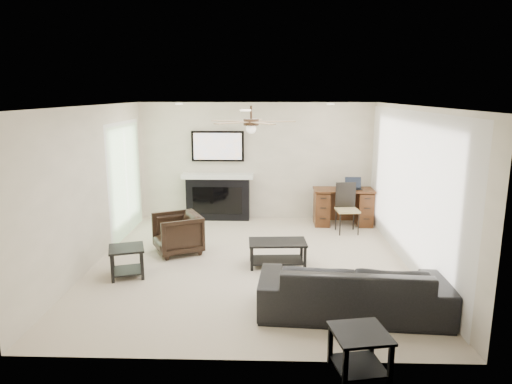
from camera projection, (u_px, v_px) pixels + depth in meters
room_shell at (263, 159)px, 7.08m from camera, size 5.50×5.54×2.52m
sofa at (353, 288)px, 5.60m from camera, size 2.35×1.05×0.67m
armchair at (177, 233)px, 7.78m from camera, size 1.00×0.99×0.68m
coffee_table at (277, 253)px, 7.22m from camera, size 0.93×0.55×0.40m
end_table_near at (359, 353)px, 4.41m from camera, size 0.61×0.61×0.45m
end_table_left at (127, 262)px, 6.80m from camera, size 0.63×0.63×0.45m
fireplace_unit at (218, 176)px, 9.71m from camera, size 1.52×0.34×1.91m
desk at (343, 207)px, 9.43m from camera, size 1.22×0.56×0.76m
desk_chair at (348, 209)px, 8.87m from camera, size 0.46×0.48×0.97m
laptop at (354, 184)px, 9.30m from camera, size 0.33×0.24×0.23m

